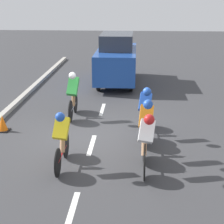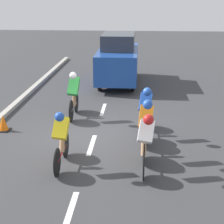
{
  "view_description": "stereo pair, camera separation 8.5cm",
  "coord_description": "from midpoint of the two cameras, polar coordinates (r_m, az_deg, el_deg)",
  "views": [
    {
      "loc": [
        -1.16,
        10.04,
        3.95
      ],
      "look_at": [
        -0.55,
        0.77,
        0.95
      ],
      "focal_mm": 60.0,
      "sensor_mm": 36.0,
      "label": 1
    },
    {
      "loc": [
        -1.24,
        10.03,
        3.95
      ],
      "look_at": [
        -0.55,
        0.77,
        0.95
      ],
      "focal_mm": 60.0,
      "sensor_mm": 36.0,
      "label": 2
    }
  ],
  "objects": [
    {
      "name": "lane_stripe_far",
      "position": [
        13.13,
        -1.66,
        0.4
      ],
      "size": [
        0.12,
        1.4,
        0.01
      ],
      "primitive_type": "cube",
      "color": "white",
      "rests_on": "ground"
    },
    {
      "name": "cyclist_blue",
      "position": [
        10.55,
        4.75,
        0.39
      ],
      "size": [
        0.39,
        1.71,
        1.48
      ],
      "color": "black",
      "rests_on": "ground"
    },
    {
      "name": "traffic_cone",
      "position": [
        11.52,
        -16.53,
        -1.68
      ],
      "size": [
        0.36,
        0.36,
        0.49
      ],
      "color": "black",
      "rests_on": "ground"
    },
    {
      "name": "cyclist_yellow",
      "position": [
        8.66,
        -7.97,
        -3.9
      ],
      "size": [
        0.38,
        1.67,
        1.45
      ],
      "color": "black",
      "rests_on": "ground"
    },
    {
      "name": "cyclist_orange",
      "position": [
        9.21,
        4.87,
        -2.11
      ],
      "size": [
        0.37,
        1.75,
        1.55
      ],
      "color": "black",
      "rests_on": "ground"
    },
    {
      "name": "lane_stripe_mid",
      "position": [
        10.14,
        -3.35,
        -5.04
      ],
      "size": [
        0.12,
        1.4,
        0.01
      ],
      "primitive_type": "cube",
      "color": "white",
      "rests_on": "ground"
    },
    {
      "name": "cyclist_green",
      "position": [
        12.1,
        -6.17,
        2.81
      ],
      "size": [
        0.38,
        1.69,
        1.57
      ],
      "color": "black",
      "rests_on": "ground"
    },
    {
      "name": "lane_stripe_near",
      "position": [
        7.33,
        -6.48,
        -14.79
      ],
      "size": [
        0.12,
        1.4,
        0.01
      ],
      "primitive_type": "cube",
      "color": "white",
      "rests_on": "ground"
    },
    {
      "name": "cyclist_white",
      "position": [
        8.44,
        4.9,
        -4.22
      ],
      "size": [
        0.4,
        1.65,
        1.46
      ],
      "color": "black",
      "rests_on": "ground"
    },
    {
      "name": "ground_plane",
      "position": [
        10.85,
        -2.86,
        -3.47
      ],
      "size": [
        60.0,
        60.0,
        0.0
      ],
      "primitive_type": "plane",
      "color": "#38383A"
    },
    {
      "name": "support_car",
      "position": [
        16.76,
        0.57,
        8.09
      ],
      "size": [
        1.7,
        4.38,
        2.19
      ],
      "color": "black",
      "rests_on": "ground"
    }
  ]
}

